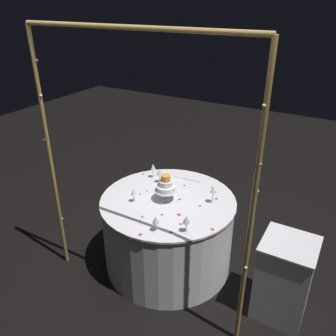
# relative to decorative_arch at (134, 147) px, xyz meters

# --- Properties ---
(ground_plane) EXTENTS (12.00, 12.00, 0.00)m
(ground_plane) POSITION_rel_decorative_arch_xyz_m (-0.00, -0.52, -1.53)
(ground_plane) COLOR black
(decorative_arch) EXTENTS (1.96, 0.05, 2.39)m
(decorative_arch) POSITION_rel_decorative_arch_xyz_m (0.00, 0.00, 0.00)
(decorative_arch) COLOR olive
(decorative_arch) RESTS_ON ground
(main_table) EXTENTS (1.33, 1.33, 0.78)m
(main_table) POSITION_rel_decorative_arch_xyz_m (-0.00, -0.52, -1.14)
(main_table) COLOR white
(main_table) RESTS_ON ground
(side_table) EXTENTS (0.44, 0.44, 0.76)m
(side_table) POSITION_rel_decorative_arch_xyz_m (-1.19, -0.46, -1.15)
(side_table) COLOR white
(side_table) RESTS_ON ground
(tiered_cake) EXTENTS (0.22, 0.22, 0.27)m
(tiered_cake) POSITION_rel_decorative_arch_xyz_m (0.02, -0.51, -0.60)
(tiered_cake) COLOR silver
(tiered_cake) RESTS_ON main_table
(wine_glass_0) EXTENTS (0.06, 0.06, 0.16)m
(wine_glass_0) POSITION_rel_decorative_arch_xyz_m (0.37, -0.84, -0.63)
(wine_glass_0) COLOR silver
(wine_glass_0) RESTS_ON main_table
(wine_glass_1) EXTENTS (0.07, 0.07, 0.16)m
(wine_glass_1) POSITION_rel_decorative_arch_xyz_m (-0.39, -0.15, -0.63)
(wine_glass_1) COLOR silver
(wine_glass_1) RESTS_ON main_table
(wine_glass_2) EXTENTS (0.06, 0.06, 0.16)m
(wine_glass_2) POSITION_rel_decorative_arch_xyz_m (0.25, -0.78, -0.63)
(wine_glass_2) COLOR silver
(wine_glass_2) RESTS_ON main_table
(wine_glass_3) EXTENTS (0.06, 0.06, 0.14)m
(wine_glass_3) POSITION_rel_decorative_arch_xyz_m (0.26, -0.33, -0.65)
(wine_glass_3) COLOR silver
(wine_glass_3) RESTS_ON main_table
(wine_glass_4) EXTENTS (0.06, 0.06, 0.17)m
(wine_glass_4) POSITION_rel_decorative_arch_xyz_m (-0.40, -0.69, -0.62)
(wine_glass_4) COLOR silver
(wine_glass_4) RESTS_ON main_table
(wine_glass_5) EXTENTS (0.06, 0.06, 0.14)m
(wine_glass_5) POSITION_rel_decorative_arch_xyz_m (-0.16, -0.04, -0.65)
(wine_glass_5) COLOR silver
(wine_glass_5) RESTS_ON main_table
(cake_knife) EXTENTS (0.30, 0.05, 0.01)m
(cake_knife) POSITION_rel_decorative_arch_xyz_m (0.04, -0.98, -0.75)
(cake_knife) COLOR silver
(cake_knife) RESTS_ON main_table
(rose_petal_0) EXTENTS (0.03, 0.03, 0.00)m
(rose_petal_0) POSITION_rel_decorative_arch_xyz_m (0.26, -0.56, -0.75)
(rose_petal_0) COLOR #E02D47
(rose_petal_0) RESTS_ON main_table
(rose_petal_1) EXTENTS (0.05, 0.04, 0.00)m
(rose_petal_1) POSITION_rel_decorative_arch_xyz_m (-0.57, -0.29, -0.75)
(rose_petal_1) COLOR #E02D47
(rose_petal_1) RESTS_ON main_table
(rose_petal_2) EXTENTS (0.03, 0.04, 0.00)m
(rose_petal_2) POSITION_rel_decorative_arch_xyz_m (-0.41, -0.77, -0.75)
(rose_petal_2) COLOR #E02D47
(rose_petal_2) RESTS_ON main_table
(rose_petal_3) EXTENTS (0.03, 0.04, 0.00)m
(rose_petal_3) POSITION_rel_decorative_arch_xyz_m (-0.09, -0.27, -0.75)
(rose_petal_3) COLOR #E02D47
(rose_petal_3) RESTS_ON main_table
(rose_petal_4) EXTENTS (0.03, 0.02, 0.00)m
(rose_petal_4) POSITION_rel_decorative_arch_xyz_m (-0.30, -0.22, -0.75)
(rose_petal_4) COLOR #E02D47
(rose_petal_4) RESTS_ON main_table
(rose_petal_5) EXTENTS (0.04, 0.04, 0.00)m
(rose_petal_5) POSITION_rel_decorative_arch_xyz_m (-0.10, -0.58, -0.75)
(rose_petal_5) COLOR #E02D47
(rose_petal_5) RESTS_ON main_table
(rose_petal_6) EXTENTS (0.03, 0.04, 0.00)m
(rose_petal_6) POSITION_rel_decorative_arch_xyz_m (-0.08, 0.07, -0.75)
(rose_petal_6) COLOR #E02D47
(rose_petal_6) RESTS_ON main_table
(rose_petal_7) EXTENTS (0.03, 0.04, 0.00)m
(rose_petal_7) POSITION_rel_decorative_arch_xyz_m (0.51, -0.85, -0.75)
(rose_petal_7) COLOR #E02D47
(rose_petal_7) RESTS_ON main_table
(rose_petal_8) EXTENTS (0.03, 0.02, 0.00)m
(rose_petal_8) POSITION_rel_decorative_arch_xyz_m (0.29, -0.47, -0.75)
(rose_petal_8) COLOR #E02D47
(rose_petal_8) RESTS_ON main_table
(rose_petal_9) EXTENTS (0.04, 0.04, 0.00)m
(rose_petal_9) POSITION_rel_decorative_arch_xyz_m (-0.28, -0.08, -0.75)
(rose_petal_9) COLOR #E02D47
(rose_petal_9) RESTS_ON main_table
(rose_petal_10) EXTENTS (0.04, 0.03, 0.00)m
(rose_petal_10) POSITION_rel_decorative_arch_xyz_m (0.05, -0.15, -0.75)
(rose_petal_10) COLOR #E02D47
(rose_petal_10) RESTS_ON main_table
(rose_petal_11) EXTENTS (0.05, 0.05, 0.00)m
(rose_petal_11) POSITION_rel_decorative_arch_xyz_m (-0.21, -0.35, -0.75)
(rose_petal_11) COLOR #E02D47
(rose_petal_11) RESTS_ON main_table
(rose_petal_12) EXTENTS (0.04, 0.04, 0.00)m
(rose_petal_12) POSITION_rel_decorative_arch_xyz_m (-0.32, -0.57, -0.75)
(rose_petal_12) COLOR #E02D47
(rose_petal_12) RESTS_ON main_table
(rose_petal_13) EXTENTS (0.03, 0.03, 0.00)m
(rose_petal_13) POSITION_rel_decorative_arch_xyz_m (-0.28, -0.95, -0.75)
(rose_petal_13) COLOR #E02D47
(rose_petal_13) RESTS_ON main_table
(rose_petal_14) EXTENTS (0.03, 0.03, 0.00)m
(rose_petal_14) POSITION_rel_decorative_arch_xyz_m (0.06, -0.77, -0.75)
(rose_petal_14) COLOR #E02D47
(rose_petal_14) RESTS_ON main_table
(rose_petal_15) EXTENTS (0.02, 0.03, 0.00)m
(rose_petal_15) POSITION_rel_decorative_arch_xyz_m (-0.23, -0.34, -0.75)
(rose_petal_15) COLOR #E02D47
(rose_petal_15) RESTS_ON main_table
(rose_petal_16) EXTENTS (0.04, 0.04, 0.00)m
(rose_petal_16) POSITION_rel_decorative_arch_xyz_m (-0.01, -0.85, -0.75)
(rose_petal_16) COLOR #E02D47
(rose_petal_16) RESTS_ON main_table
(rose_petal_17) EXTENTS (0.02, 0.03, 0.00)m
(rose_petal_17) POSITION_rel_decorative_arch_xyz_m (0.42, -0.86, -0.75)
(rose_petal_17) COLOR #E02D47
(rose_petal_17) RESTS_ON main_table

